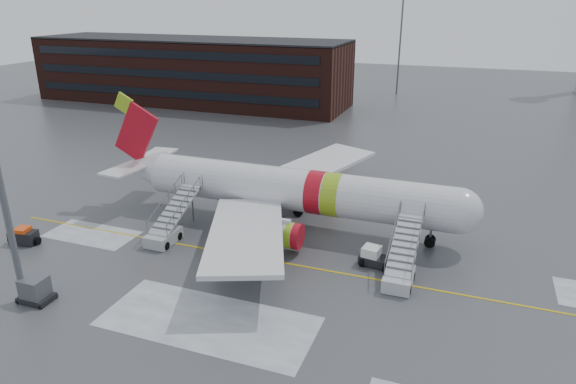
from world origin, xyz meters
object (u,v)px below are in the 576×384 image
at_px(airstair_fwd, 401,268).
at_px(pushback_tug, 375,257).
at_px(airliner, 286,189).
at_px(airstair_aft, 168,228).
at_px(uld_container, 35,290).
at_px(baggage_tractor, 24,237).

xyz_separation_m(airstair_fwd, pushback_tug, (-2.24, 1.66, -0.41)).
xyz_separation_m(airliner, airstair_aft, (-8.40, -6.54, -2.35)).
height_order(airstair_aft, pushback_tug, airstair_aft).
bearing_deg(airstair_aft, airstair_fwd, 0.00).
height_order(airstair_fwd, uld_container, airstair_fwd).
bearing_deg(baggage_tractor, airstair_aft, 23.99).
distance_m(airliner, airstair_fwd, 13.41).
distance_m(airliner, baggage_tractor, 22.80).
bearing_deg(baggage_tractor, uld_container, -39.73).
bearing_deg(airstair_aft, baggage_tractor, -156.01).
relative_size(airstair_aft, baggage_tractor, 2.67).
relative_size(airliner, uld_container, 15.80).
relative_size(uld_container, baggage_tractor, 0.77).
xyz_separation_m(pushback_tug, uld_container, (-20.86, -13.14, 0.18)).
bearing_deg(airliner, airstair_fwd, -29.68).
relative_size(pushback_tug, baggage_tractor, 0.96).
distance_m(airstair_aft, uld_container, 11.92).
distance_m(airliner, airstair_aft, 10.90).
bearing_deg(airliner, uld_container, -122.86).
distance_m(pushback_tug, uld_container, 24.66).
distance_m(airstair_fwd, pushback_tug, 2.82).
bearing_deg(pushback_tug, airstair_fwd, -36.58).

